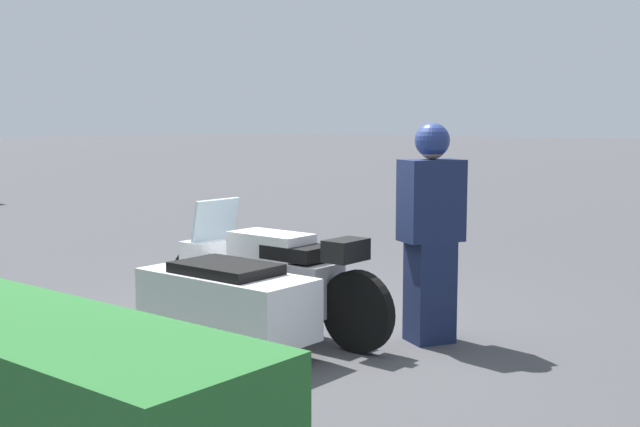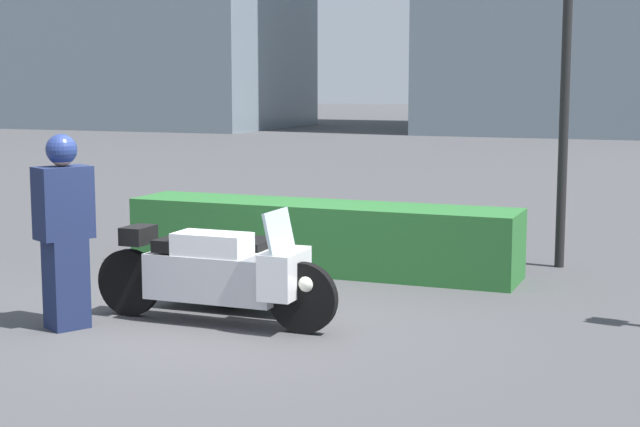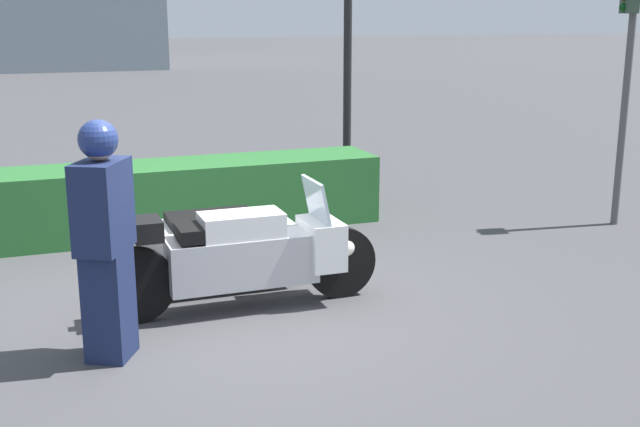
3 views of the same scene
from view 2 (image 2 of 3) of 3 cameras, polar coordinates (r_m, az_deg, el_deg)
The scene contains 5 objects.
ground_plane at distance 9.82m, azimuth -7.04°, elevation -6.36°, with size 160.00×160.00×0.00m, color #424244.
police_motorcycle at distance 9.99m, azimuth -5.12°, elevation -3.31°, with size 2.60×1.29×1.17m.
officer_rider at distance 9.70m, azimuth -14.66°, elevation -0.74°, with size 0.52×0.60×1.88m.
hedge_bush_curbside at distance 12.31m, azimuth 0.04°, elevation -1.37°, with size 4.98×0.95×0.85m, color #28662D.
twin_lamp_post at distance 12.78m, azimuth 14.22°, elevation 11.49°, with size 0.34×1.39×4.28m.
Camera 2 is at (4.58, -8.35, 2.40)m, focal length 55.00 mm.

